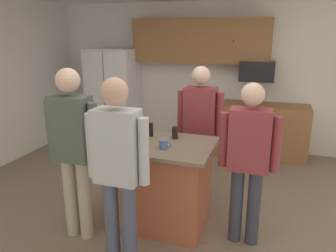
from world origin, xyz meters
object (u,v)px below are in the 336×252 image
object	(u,v)px
kitchen_island	(159,183)
person_guest_by_door	(200,124)
refrigerator	(114,96)
glass_pilsner	(150,130)
mug_ceramic_white	(163,144)
glass_short_whisky	(142,138)
glass_dark_ale	(175,133)
person_guest_right	(248,155)
person_guest_left	(118,164)
person_elder_center	(73,144)
microwave_over_range	(257,71)

from	to	relation	value
kitchen_island	person_guest_by_door	world-z (taller)	person_guest_by_door
refrigerator	glass_pilsner	distance (m)	2.78
mug_ceramic_white	glass_short_whisky	size ratio (longest dim) A/B	0.97
refrigerator	glass_dark_ale	world-z (taller)	refrigerator
kitchen_island	mug_ceramic_white	size ratio (longest dim) A/B	9.11
person_guest_right	person_guest_left	distance (m)	1.24
person_elder_center	glass_dark_ale	size ratio (longest dim) A/B	13.42
refrigerator	glass_dark_ale	bearing A→B (deg)	-49.57
person_guest_right	person_guest_left	xyz separation A→B (m)	(-1.02, -0.71, 0.06)
person_guest_left	person_guest_right	bearing A→B (deg)	-48.05
refrigerator	kitchen_island	size ratio (longest dim) A/B	1.55
person_elder_center	glass_pilsner	world-z (taller)	person_elder_center
mug_ceramic_white	glass_pilsner	distance (m)	0.44
person_guest_left	glass_short_whisky	size ratio (longest dim) A/B	13.25
person_guest_left	glass_dark_ale	bearing A→B (deg)	-5.27
person_guest_right	mug_ceramic_white	xyz separation A→B (m)	(-0.82, -0.10, 0.05)
person_elder_center	person_guest_by_door	bearing A→B (deg)	16.85
refrigerator	microwave_over_range	xyz separation A→B (m)	(2.60, 0.12, 0.56)
refrigerator	glass_pilsner	bearing A→B (deg)	-54.11
person_guest_left	glass_pilsner	bearing A→B (deg)	11.67
person_guest_right	person_elder_center	world-z (taller)	person_elder_center
refrigerator	microwave_over_range	size ratio (longest dim) A/B	3.18
refrigerator	person_elder_center	size ratio (longest dim) A/B	1.02
glass_pilsner	glass_dark_ale	bearing A→B (deg)	0.34
kitchen_island	person_elder_center	distance (m)	1.02
person_guest_by_door	person_elder_center	distance (m)	1.57
refrigerator	glass_pilsner	xyz separation A→B (m)	(1.63, -2.25, 0.13)
person_guest_by_door	person_elder_center	xyz separation A→B (m)	(-0.98, -1.22, 0.05)
microwave_over_range	person_guest_left	world-z (taller)	person_guest_left
person_guest_left	glass_dark_ale	size ratio (longest dim) A/B	13.22
person_guest_by_door	person_guest_right	bearing A→B (deg)	60.09
glass_short_whisky	glass_pilsner	bearing A→B (deg)	92.67
microwave_over_range	person_guest_right	xyz separation A→B (m)	(0.13, -2.61, -0.51)
glass_short_whisky	person_guest_left	bearing A→B (deg)	-84.29
microwave_over_range	person_elder_center	size ratio (longest dim) A/B	0.32
person_elder_center	kitchen_island	bearing A→B (deg)	-0.00
mug_ceramic_white	glass_pilsner	bearing A→B (deg)	128.50
person_guest_left	person_guest_by_door	xyz separation A→B (m)	(0.36, 1.50, -0.03)
microwave_over_range	person_guest_left	bearing A→B (deg)	-104.98
microwave_over_range	kitchen_island	world-z (taller)	microwave_over_range
microwave_over_range	mug_ceramic_white	size ratio (longest dim) A/B	4.42
person_elder_center	mug_ceramic_white	xyz separation A→B (m)	(0.82, 0.34, -0.03)
refrigerator	mug_ceramic_white	size ratio (longest dim) A/B	14.09
person_guest_by_door	person_elder_center	bearing A→B (deg)	-18.73
person_guest_right	glass_short_whisky	bearing A→B (deg)	4.39
glass_dark_ale	mug_ceramic_white	bearing A→B (deg)	-92.00
person_guest_right	person_elder_center	xyz separation A→B (m)	(-1.64, -0.44, 0.08)
person_guest_left	glass_pilsner	xyz separation A→B (m)	(-0.08, 0.96, 0.02)
person_guest_right	glass_dark_ale	bearing A→B (deg)	-13.96
glass_dark_ale	microwave_over_range	bearing A→B (deg)	73.87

